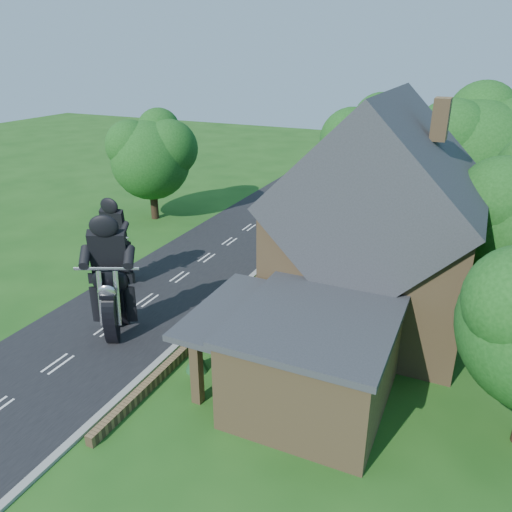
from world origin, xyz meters
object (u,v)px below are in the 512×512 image
at_px(annex, 311,357).
at_px(motorcycle_lead, 117,317).
at_px(garden_wall, 241,297).
at_px(house, 377,230).
at_px(motorcycle_follow, 119,272).

xyz_separation_m(annex, motorcycle_lead, (-9.14, 0.67, -0.93)).
relative_size(garden_wall, house, 2.15).
height_order(annex, motorcycle_lead, annex).
distance_m(house, motorcycle_lead, 12.05).
xyz_separation_m(garden_wall, motorcycle_lead, (-3.57, -5.13, 0.64)).
distance_m(motorcycle_lead, motorcycle_follow, 5.19).
bearing_deg(motorcycle_lead, garden_wall, -149.46).
bearing_deg(house, garden_wall, -170.83).
bearing_deg(annex, motorcycle_lead, 175.80).
height_order(annex, motorcycle_follow, annex).
xyz_separation_m(garden_wall, annex, (5.57, -5.80, 1.57)).
bearing_deg(annex, motorcycle_follow, 158.84).
xyz_separation_m(house, motorcycle_follow, (-12.95, -2.03, -3.62)).
distance_m(garden_wall, house, 7.52).
bearing_deg(garden_wall, motorcycle_lead, -124.88).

